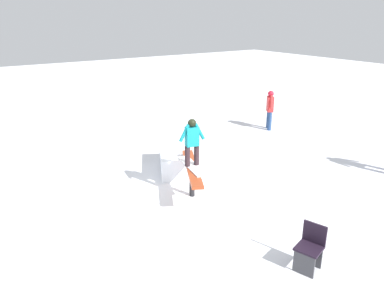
{
  "coord_description": "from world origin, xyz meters",
  "views": [
    {
      "loc": [
        7.27,
        -4.89,
        4.49
      ],
      "look_at": [
        0.0,
        0.0,
        1.43
      ],
      "focal_mm": 35.0,
      "sensor_mm": 36.0,
      "label": 1
    }
  ],
  "objects_px": {
    "folding_chair": "(310,249)",
    "bystander_red": "(270,108)",
    "rail_feature": "(192,171)",
    "main_rider_on_rail": "(192,144)"
  },
  "relations": [
    {
      "from": "main_rider_on_rail",
      "to": "folding_chair",
      "type": "height_order",
      "value": "main_rider_on_rail"
    },
    {
      "from": "bystander_red",
      "to": "folding_chair",
      "type": "height_order",
      "value": "bystander_red"
    },
    {
      "from": "bystander_red",
      "to": "folding_chair",
      "type": "bearing_deg",
      "value": 174.45
    },
    {
      "from": "bystander_red",
      "to": "rail_feature",
      "type": "bearing_deg",
      "value": 152.85
    },
    {
      "from": "main_rider_on_rail",
      "to": "folding_chair",
      "type": "relative_size",
      "value": 1.61
    },
    {
      "from": "main_rider_on_rail",
      "to": "bystander_red",
      "type": "bearing_deg",
      "value": 130.57
    },
    {
      "from": "main_rider_on_rail",
      "to": "bystander_red",
      "type": "distance_m",
      "value": 6.73
    },
    {
      "from": "folding_chair",
      "to": "bystander_red",
      "type": "bearing_deg",
      "value": 122.73
    },
    {
      "from": "bystander_red",
      "to": "folding_chair",
      "type": "distance_m",
      "value": 8.94
    },
    {
      "from": "rail_feature",
      "to": "main_rider_on_rail",
      "type": "height_order",
      "value": "main_rider_on_rail"
    }
  ]
}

